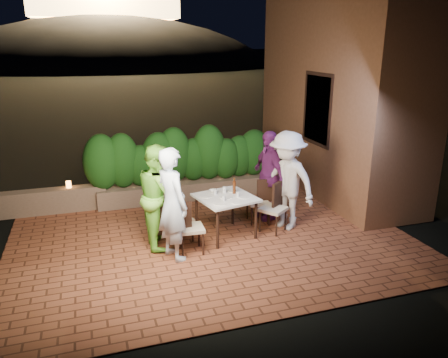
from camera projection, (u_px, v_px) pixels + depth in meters
name	position (u px, v px, depth m)	size (l,w,h in m)	color
ground	(213.00, 241.00, 7.80)	(400.00, 400.00, 0.00)	black
terrace_floor	(206.00, 233.00, 8.27)	(7.00, 6.00, 0.15)	brown
building_wall	(339.00, 83.00, 9.90)	(1.60, 5.00, 5.00)	brown
window_pane	(318.00, 109.00, 9.37)	(0.08, 1.00, 1.40)	black
window_frame	(318.00, 109.00, 9.37)	(0.06, 1.15, 1.55)	black
planter	(193.00, 189.00, 9.88)	(4.20, 0.55, 0.40)	brown
hedge	(192.00, 157.00, 9.65)	(4.00, 0.70, 1.10)	#143F11
parapet	(51.00, 201.00, 8.99)	(2.20, 0.30, 0.50)	brown
hill	(111.00, 94.00, 64.08)	(52.00, 40.00, 22.00)	black
dining_table	(226.00, 216.00, 7.88)	(0.95, 0.95, 0.75)	white
plate_nw	(220.00, 203.00, 7.43)	(0.24, 0.24, 0.01)	white
plate_sw	(206.00, 196.00, 7.77)	(0.21, 0.21, 0.01)	white
plate_ne	(244.00, 197.00, 7.73)	(0.20, 0.20, 0.01)	white
plate_se	(234.00, 191.00, 8.06)	(0.23, 0.23, 0.01)	white
plate_centre	(226.00, 197.00, 7.73)	(0.23, 0.23, 0.01)	white
plate_front	(237.00, 202.00, 7.49)	(0.21, 0.21, 0.01)	white
glass_nw	(224.00, 198.00, 7.54)	(0.06, 0.06, 0.10)	silver
glass_sw	(215.00, 192.00, 7.86)	(0.06, 0.06, 0.10)	silver
glass_ne	(238.00, 194.00, 7.73)	(0.06, 0.06, 0.10)	silver
glass_se	(224.00, 190.00, 7.95)	(0.07, 0.07, 0.12)	silver
beer_bottle	(234.00, 186.00, 7.89)	(0.06, 0.06, 0.30)	#49200C
bowl	(214.00, 191.00, 8.00)	(0.16, 0.16, 0.04)	white
chair_left_front	(191.00, 227.00, 7.23)	(0.42, 0.42, 0.90)	black
chair_left_back	(180.00, 218.00, 7.64)	(0.40, 0.40, 0.86)	black
chair_right_front	(273.00, 208.00, 8.04)	(0.43, 0.43, 0.92)	black
chair_right_back	(258.00, 201.00, 8.48)	(0.40, 0.40, 0.86)	black
diner_blue	(172.00, 204.00, 6.92)	(0.67, 0.44, 1.85)	#C5E0FE
diner_green	(159.00, 196.00, 7.39)	(0.87, 0.67, 1.78)	#7DD743
diner_white	(287.00, 181.00, 8.06)	(1.20, 0.69, 1.86)	silver
diner_purple	(269.00, 175.00, 8.55)	(1.04, 0.43, 1.77)	#6B236B
parapet_lamp	(69.00, 184.00, 9.01)	(0.10, 0.10, 0.14)	orange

